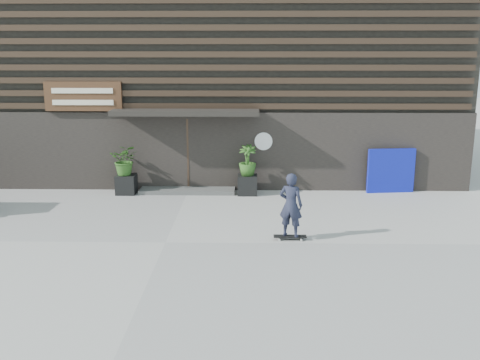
{
  "coord_description": "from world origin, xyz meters",
  "views": [
    {
      "loc": [
        1.97,
        -11.83,
        4.37
      ],
      "look_at": [
        1.72,
        1.72,
        1.1
      ],
      "focal_mm": 40.11,
      "sensor_mm": 36.0,
      "label": 1
    }
  ],
  "objects_px": {
    "planter_pot_left": "(126,184)",
    "planter_pot_right": "(247,185)",
    "blue_tarp": "(391,171)",
    "skateboarder": "(291,205)"
  },
  "relations": [
    {
      "from": "skateboarder",
      "to": "planter_pot_right",
      "type": "bearing_deg",
      "value": 104.03
    },
    {
      "from": "planter_pot_right",
      "to": "skateboarder",
      "type": "height_order",
      "value": "skateboarder"
    },
    {
      "from": "blue_tarp",
      "to": "planter_pot_right",
      "type": "bearing_deg",
      "value": 177.32
    },
    {
      "from": "blue_tarp",
      "to": "skateboarder",
      "type": "bearing_deg",
      "value": -134.48
    },
    {
      "from": "planter_pot_left",
      "to": "planter_pot_right",
      "type": "relative_size",
      "value": 1.0
    },
    {
      "from": "planter_pot_right",
      "to": "blue_tarp",
      "type": "relative_size",
      "value": 0.4
    },
    {
      "from": "blue_tarp",
      "to": "skateboarder",
      "type": "distance_m",
      "value": 5.65
    },
    {
      "from": "planter_pot_left",
      "to": "skateboarder",
      "type": "bearing_deg",
      "value": -40.65
    },
    {
      "from": "planter_pot_left",
      "to": "blue_tarp",
      "type": "distance_m",
      "value": 8.33
    },
    {
      "from": "planter_pot_right",
      "to": "blue_tarp",
      "type": "bearing_deg",
      "value": 3.8
    }
  ]
}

